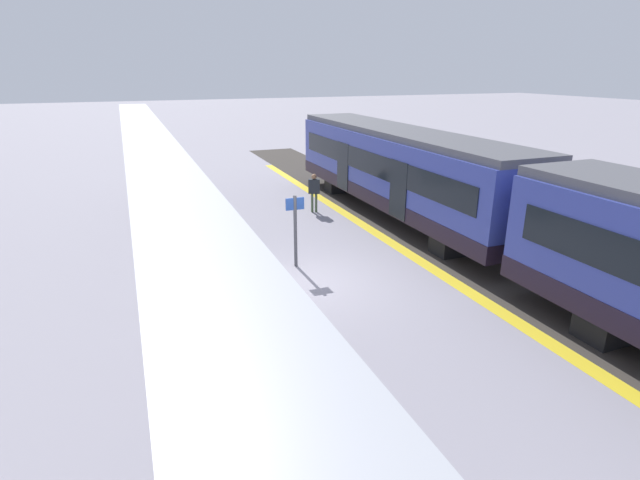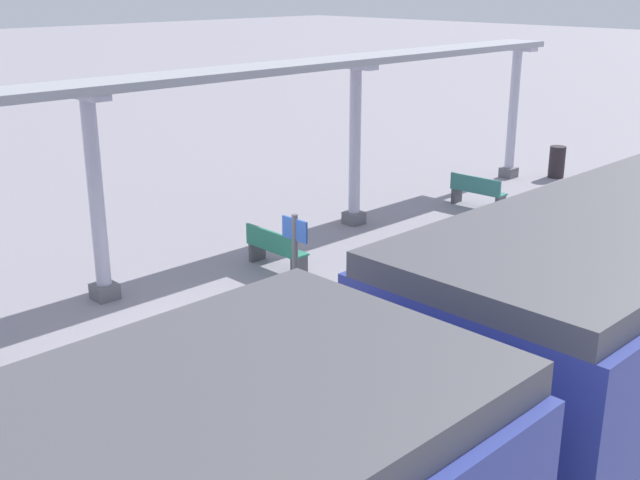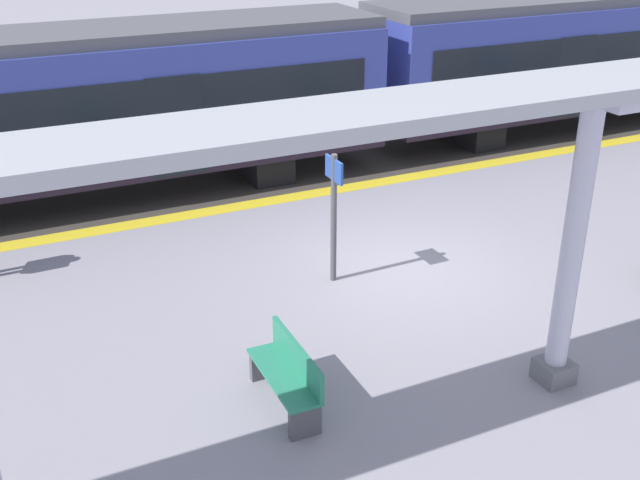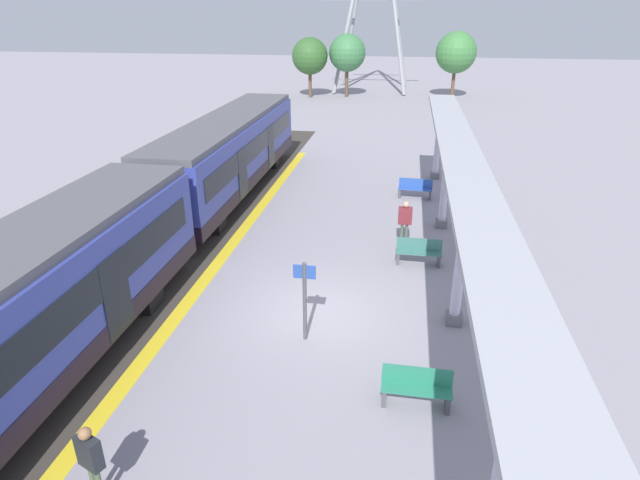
# 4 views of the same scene
# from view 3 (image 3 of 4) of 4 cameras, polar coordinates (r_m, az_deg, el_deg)

# --- Properties ---
(ground_plane) EXTENTS (176.00, 176.00, 0.00)m
(ground_plane) POSITION_cam_3_polar(r_m,az_deg,el_deg) (13.36, 6.30, -2.13)
(ground_plane) COLOR gray
(tactile_edge_strip) EXTENTS (0.43, 35.08, 0.01)m
(tactile_edge_strip) POSITION_cam_3_polar(r_m,az_deg,el_deg) (16.51, -0.73, 3.42)
(tactile_edge_strip) COLOR gold
(tactile_edge_strip) RESTS_ON ground
(trackbed) EXTENTS (3.20, 47.08, 0.01)m
(trackbed) POSITION_cam_3_polar(r_m,az_deg,el_deg) (18.08, -3.15, 5.30)
(trackbed) COLOR #38332D
(trackbed) RESTS_ON ground
(train_near_carriage) EXTENTS (2.65, 14.26, 3.48)m
(train_near_carriage) POSITION_cam_3_polar(r_m,az_deg,el_deg) (16.40, -19.95, 8.52)
(train_near_carriage) COLOR #344097
(train_near_carriage) RESTS_ON ground
(train_far_carriage) EXTENTS (2.65, 14.26, 3.48)m
(train_far_carriage) POSITION_cam_3_polar(r_m,az_deg,el_deg) (23.02, 20.55, 12.77)
(train_far_carriage) COLOR #344097
(train_far_carriage) RESTS_ON ground
(canopy_pillar_third) EXTENTS (1.10, 0.44, 3.90)m
(canopy_pillar_third) POSITION_cam_3_polar(r_m,az_deg,el_deg) (9.95, 18.18, -0.44)
(canopy_pillar_third) COLOR slate
(canopy_pillar_third) RESTS_ON ground
(canopy_beam) EXTENTS (1.20, 28.16, 0.16)m
(canopy_beam) POSITION_cam_3_polar(r_m,az_deg,el_deg) (9.23, 19.21, 10.74)
(canopy_beam) COLOR #A8AAB2
(canopy_beam) RESTS_ON canopy_pillar_nearest
(bench_extra_slot) EXTENTS (1.51, 0.46, 0.86)m
(bench_extra_slot) POSITION_cam_3_polar(r_m,az_deg,el_deg) (9.79, -2.34, -9.89)
(bench_extra_slot) COLOR #297F61
(bench_extra_slot) RESTS_ON ground
(platform_info_sign) EXTENTS (0.56, 0.10, 2.20)m
(platform_info_sign) POSITION_cam_3_polar(r_m,az_deg,el_deg) (12.37, 1.02, 2.51)
(platform_info_sign) COLOR #4C4C51
(platform_info_sign) RESTS_ON ground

